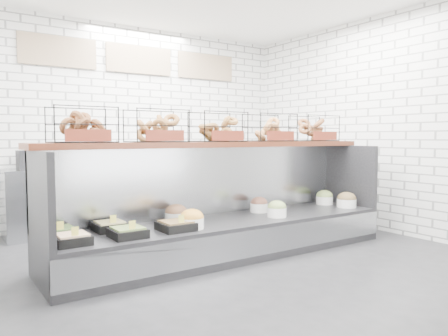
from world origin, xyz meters
TOP-DOWN VIEW (x-y plane):
  - ground at (0.00, 0.00)m, footprint 5.50×5.50m
  - room_shell at (0.00, 0.60)m, footprint 5.02×5.51m
  - display_case at (-0.01, 0.34)m, footprint 4.00×0.90m
  - bagel_shelf at (0.00, 0.52)m, footprint 4.10×0.50m
  - prep_counter at (-0.01, 2.43)m, footprint 4.00×0.60m

SIDE VIEW (x-z plane):
  - ground at x=0.00m, z-range 0.00..0.00m
  - display_case at x=-0.01m, z-range -0.28..0.92m
  - prep_counter at x=-0.01m, z-range -0.13..1.07m
  - bagel_shelf at x=0.00m, z-range 1.18..1.58m
  - room_shell at x=0.00m, z-range 0.55..3.56m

